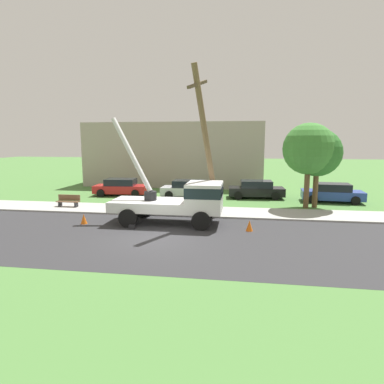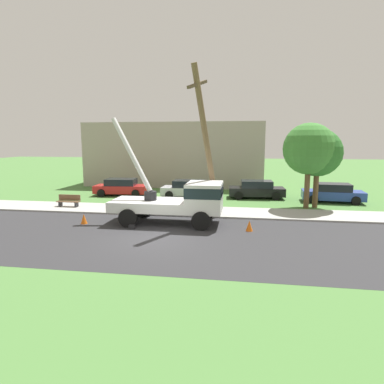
{
  "view_description": "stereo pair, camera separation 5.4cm",
  "coord_description": "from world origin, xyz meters",
  "px_view_note": "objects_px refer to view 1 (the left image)",
  "views": [
    {
      "loc": [
        4.04,
        -14.84,
        4.63
      ],
      "look_at": [
        1.28,
        3.46,
        1.72
      ],
      "focal_mm": 30.68,
      "sensor_mm": 36.0,
      "label": 1
    },
    {
      "loc": [
        4.09,
        -14.83,
        4.63
      ],
      "look_at": [
        1.28,
        3.46,
        1.72
      ],
      "focal_mm": 30.68,
      "sensor_mm": 36.0,
      "label": 2
    }
  ],
  "objects_px": {
    "traffic_cone_curbside": "(204,215)",
    "parked_sedan_red": "(121,187)",
    "roadside_tree_far": "(317,153)",
    "parked_sedan_silver": "(189,189)",
    "park_bench": "(68,201)",
    "leaning_utility_pole": "(207,144)",
    "roadside_tree_near": "(309,149)",
    "utility_truck": "(182,199)",
    "parked_sedan_black": "(256,189)",
    "parked_sedan_blue": "(332,193)",
    "traffic_cone_behind": "(84,219)",
    "traffic_cone_ahead": "(249,226)"
  },
  "relations": [
    {
      "from": "leaning_utility_pole",
      "to": "park_bench",
      "type": "height_order",
      "value": "leaning_utility_pole"
    },
    {
      "from": "parked_sedan_black",
      "to": "roadside_tree_far",
      "type": "height_order",
      "value": "roadside_tree_far"
    },
    {
      "from": "utility_truck",
      "to": "roadside_tree_near",
      "type": "bearing_deg",
      "value": 35.57
    },
    {
      "from": "utility_truck",
      "to": "traffic_cone_behind",
      "type": "xyz_separation_m",
      "value": [
        -5.41,
        -0.89,
        -1.13
      ]
    },
    {
      "from": "parked_sedan_silver",
      "to": "park_bench",
      "type": "relative_size",
      "value": 2.76
    },
    {
      "from": "traffic_cone_curbside",
      "to": "roadside_tree_far",
      "type": "relative_size",
      "value": 0.1
    },
    {
      "from": "parked_sedan_red",
      "to": "parked_sedan_blue",
      "type": "distance_m",
      "value": 16.98
    },
    {
      "from": "traffic_cone_curbside",
      "to": "parked_sedan_red",
      "type": "xyz_separation_m",
      "value": [
        -7.97,
        7.55,
        0.43
      ]
    },
    {
      "from": "leaning_utility_pole",
      "to": "parked_sedan_blue",
      "type": "height_order",
      "value": "leaning_utility_pole"
    },
    {
      "from": "parked_sedan_blue",
      "to": "parked_sedan_red",
      "type": "bearing_deg",
      "value": 178.13
    },
    {
      "from": "parked_sedan_red",
      "to": "roadside_tree_far",
      "type": "distance_m",
      "value": 15.8
    },
    {
      "from": "utility_truck",
      "to": "traffic_cone_curbside",
      "type": "height_order",
      "value": "utility_truck"
    },
    {
      "from": "traffic_cone_ahead",
      "to": "roadside_tree_far",
      "type": "height_order",
      "value": "roadside_tree_far"
    },
    {
      "from": "parked_sedan_blue",
      "to": "park_bench",
      "type": "xyz_separation_m",
      "value": [
        -18.69,
        -4.99,
        -0.25
      ]
    },
    {
      "from": "leaning_utility_pole",
      "to": "traffic_cone_curbside",
      "type": "distance_m",
      "value": 4.18
    },
    {
      "from": "leaning_utility_pole",
      "to": "utility_truck",
      "type": "bearing_deg",
      "value": -144.99
    },
    {
      "from": "roadside_tree_far",
      "to": "roadside_tree_near",
      "type": "bearing_deg",
      "value": -151.02
    },
    {
      "from": "roadside_tree_near",
      "to": "roadside_tree_far",
      "type": "relative_size",
      "value": 1.07
    },
    {
      "from": "leaning_utility_pole",
      "to": "roadside_tree_far",
      "type": "height_order",
      "value": "leaning_utility_pole"
    },
    {
      "from": "traffic_cone_behind",
      "to": "roadside_tree_far",
      "type": "relative_size",
      "value": 0.1
    },
    {
      "from": "park_bench",
      "to": "roadside_tree_far",
      "type": "relative_size",
      "value": 0.29
    },
    {
      "from": "leaning_utility_pole",
      "to": "park_bench",
      "type": "relative_size",
      "value": 5.42
    },
    {
      "from": "parked_sedan_silver",
      "to": "park_bench",
      "type": "height_order",
      "value": "parked_sedan_silver"
    },
    {
      "from": "parked_sedan_red",
      "to": "parked_sedan_silver",
      "type": "height_order",
      "value": "same"
    },
    {
      "from": "traffic_cone_behind",
      "to": "roadside_tree_near",
      "type": "relative_size",
      "value": 0.1
    },
    {
      "from": "utility_truck",
      "to": "parked_sedan_black",
      "type": "bearing_deg",
      "value": 63.72
    },
    {
      "from": "traffic_cone_behind",
      "to": "parked_sedan_red",
      "type": "relative_size",
      "value": 0.12
    },
    {
      "from": "traffic_cone_ahead",
      "to": "utility_truck",
      "type": "bearing_deg",
      "value": 165.26
    },
    {
      "from": "leaning_utility_pole",
      "to": "traffic_cone_behind",
      "type": "relative_size",
      "value": 15.49
    },
    {
      "from": "parked_sedan_red",
      "to": "roadside_tree_far",
      "type": "bearing_deg",
      "value": -10.46
    },
    {
      "from": "roadside_tree_far",
      "to": "parked_sedan_blue",
      "type": "bearing_deg",
      "value": 52.63
    },
    {
      "from": "parked_sedan_black",
      "to": "parked_sedan_blue",
      "type": "relative_size",
      "value": 0.99
    },
    {
      "from": "traffic_cone_curbside",
      "to": "roadside_tree_near",
      "type": "bearing_deg",
      "value": 33.44
    },
    {
      "from": "parked_sedan_silver",
      "to": "parked_sedan_black",
      "type": "distance_m",
      "value": 5.49
    },
    {
      "from": "traffic_cone_curbside",
      "to": "parked_sedan_blue",
      "type": "relative_size",
      "value": 0.12
    },
    {
      "from": "roadside_tree_near",
      "to": "traffic_cone_behind",
      "type": "bearing_deg",
      "value": -153.97
    },
    {
      "from": "utility_truck",
      "to": "parked_sedan_red",
      "type": "height_order",
      "value": "utility_truck"
    },
    {
      "from": "traffic_cone_ahead",
      "to": "parked_sedan_silver",
      "type": "bearing_deg",
      "value": 116.46
    },
    {
      "from": "parked_sedan_silver",
      "to": "parked_sedan_blue",
      "type": "distance_m",
      "value": 11.08
    },
    {
      "from": "parked_sedan_blue",
      "to": "park_bench",
      "type": "bearing_deg",
      "value": -165.07
    },
    {
      "from": "leaning_utility_pole",
      "to": "traffic_cone_curbside",
      "type": "bearing_deg",
      "value": 124.09
    },
    {
      "from": "parked_sedan_silver",
      "to": "roadside_tree_near",
      "type": "bearing_deg",
      "value": -18.65
    },
    {
      "from": "leaning_utility_pole",
      "to": "parked_sedan_red",
      "type": "xyz_separation_m",
      "value": [
        -8.15,
        7.8,
        -3.73
      ]
    },
    {
      "from": "parked_sedan_blue",
      "to": "roadside_tree_far",
      "type": "xyz_separation_m",
      "value": [
        -1.73,
        -2.26,
        3.07
      ]
    },
    {
      "from": "leaning_utility_pole",
      "to": "traffic_cone_curbside",
      "type": "relative_size",
      "value": 15.49
    },
    {
      "from": "traffic_cone_behind",
      "to": "traffic_cone_curbside",
      "type": "relative_size",
      "value": 1.0
    },
    {
      "from": "roadside_tree_near",
      "to": "parked_sedan_red",
      "type": "bearing_deg",
      "value": 167.71
    },
    {
      "from": "traffic_cone_ahead",
      "to": "traffic_cone_behind",
      "type": "xyz_separation_m",
      "value": [
        -9.15,
        0.1,
        0.0
      ]
    },
    {
      "from": "roadside_tree_far",
      "to": "park_bench",
      "type": "bearing_deg",
      "value": -170.88
    },
    {
      "from": "leaning_utility_pole",
      "to": "park_bench",
      "type": "xyz_separation_m",
      "value": [
        -9.87,
        2.26,
        -3.98
      ]
    }
  ]
}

